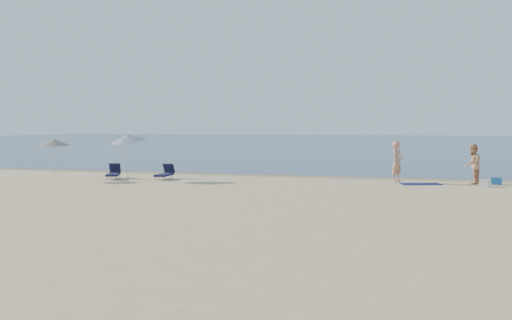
{
  "coord_description": "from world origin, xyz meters",
  "views": [
    {
      "loc": [
        5.86,
        -13.17,
        2.61
      ],
      "look_at": [
        -3.62,
        16.0,
        1.0
      ],
      "focal_mm": 45.0,
      "sensor_mm": 36.0,
      "label": 1
    }
  ],
  "objects": [
    {
      "name": "person_right",
      "position": [
        6.25,
        17.35,
        0.9
      ],
      "size": [
        0.85,
        1.0,
        1.81
      ],
      "primitive_type": "imported",
      "rotation": [
        0.0,
        0.0,
        -1.78
      ],
      "color": "tan",
      "rests_on": "ground"
    },
    {
      "name": "wet_sand_strip",
      "position": [
        0.0,
        19.4,
        0.0
      ],
      "size": [
        240.0,
        1.6,
        0.0
      ],
      "primitive_type": "cube",
      "color": "#847254",
      "rests_on": "ground"
    },
    {
      "name": "ground",
      "position": [
        0.0,
        0.0,
        0.0
      ],
      "size": [
        160.0,
        160.0,
        0.0
      ],
      "primitive_type": "plane",
      "color": "#C7B185",
      "rests_on": "ground"
    },
    {
      "name": "umbrella_near",
      "position": [
        -9.97,
        15.06,
        2.04
      ],
      "size": [
        2.43,
        2.44,
        2.41
      ],
      "rotation": [
        0.0,
        0.0,
        -0.43
      ],
      "color": "silver",
      "rests_on": "ground"
    },
    {
      "name": "lounger_left",
      "position": [
        -10.74,
        14.91,
        0.27
      ],
      "size": [
        1.18,
        1.78,
        0.75
      ],
      "rotation": [
        0.0,
        0.0,
        0.41
      ],
      "color": "#141637",
      "rests_on": "ground"
    },
    {
      "name": "sea",
      "position": [
        0.0,
        100.0,
        0.0
      ],
      "size": [
        240.0,
        160.0,
        0.01
      ],
      "primitive_type": "cube",
      "color": "#0C1F49",
      "rests_on": "ground"
    },
    {
      "name": "person_left",
      "position": [
        2.89,
        17.42,
        0.96
      ],
      "size": [
        0.68,
        0.82,
        1.93
      ],
      "primitive_type": "imported",
      "rotation": [
        0.0,
        0.0,
        1.21
      ],
      "color": "tan",
      "rests_on": "ground"
    },
    {
      "name": "lounger_right",
      "position": [
        -8.22,
        15.53,
        0.27
      ],
      "size": [
        0.75,
        1.74,
        0.74
      ],
      "rotation": [
        0.0,
        0.0,
        0.12
      ],
      "color": "#141839",
      "rests_on": "ground"
    },
    {
      "name": "umbrella_far",
      "position": [
        -13.37,
        13.79,
        1.82
      ],
      "size": [
        1.86,
        1.87,
        2.06
      ],
      "rotation": [
        0.0,
        0.0,
        0.22
      ],
      "color": "silver",
      "rests_on": "ground"
    },
    {
      "name": "blue_cooler",
      "position": [
        7.27,
        17.46,
        0.16
      ],
      "size": [
        0.46,
        0.33,
        0.32
      ],
      "primitive_type": "cube",
      "rotation": [
        0.0,
        0.0,
        0.03
      ],
      "color": "#2061B0",
      "rests_on": "ground"
    },
    {
      "name": "beach_towel",
      "position": [
        4.02,
        16.51,
        0.01
      ],
      "size": [
        1.99,
        1.54,
        0.03
      ],
      "primitive_type": "cube",
      "rotation": [
        0.0,
        0.0,
        0.36
      ],
      "color": "#0D1245",
      "rests_on": "ground"
    },
    {
      "name": "white_bag",
      "position": [
        6.74,
        16.05,
        0.16
      ],
      "size": [
        0.43,
        0.39,
        0.31
      ],
      "primitive_type": "cube",
      "rotation": [
        0.0,
        0.0,
        -0.24
      ],
      "color": "silver",
      "rests_on": "ground"
    }
  ]
}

